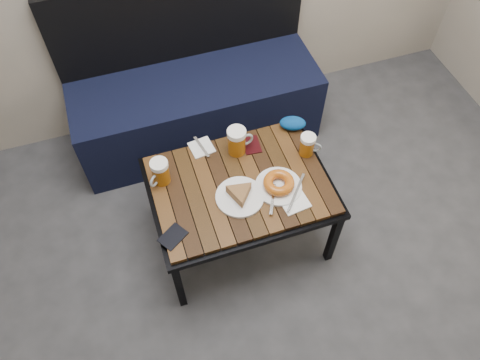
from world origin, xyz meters
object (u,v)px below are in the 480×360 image
object	(u,v)px
passport_navy	(173,237)
passport_burgundy	(252,145)
knit_pouch	(293,123)
cafe_table	(240,189)
beer_mug_right	(308,145)
beer_mug_centre	(237,141)
plate_bagel	(279,184)
bench	(196,101)
plate_pie	(240,195)
beer_mug_left	(160,172)

from	to	relation	value
passport_navy	passport_burgundy	size ratio (longest dim) A/B	1.03
knit_pouch	cafe_table	bearing A→B (deg)	-145.63
beer_mug_right	knit_pouch	size ratio (longest dim) A/B	0.89
passport_navy	beer_mug_centre	bearing A→B (deg)	98.30
plate_bagel	cafe_table	bearing A→B (deg)	154.44
plate_bagel	passport_burgundy	bearing A→B (deg)	97.02
cafe_table	knit_pouch	xyz separation A→B (m)	(0.36, 0.25, 0.07)
bench	beer_mug_right	distance (m)	0.84
plate_pie	passport_burgundy	size ratio (longest dim) A/B	1.98
plate_bagel	passport_navy	size ratio (longest dim) A/B	2.25
bench	cafe_table	xyz separation A→B (m)	(0.01, -0.78, 0.16)
beer_mug_left	beer_mug_right	xyz separation A→B (m)	(0.70, -0.06, -0.01)
passport_navy	passport_burgundy	bearing A→B (deg)	94.19
beer_mug_centre	beer_mug_right	distance (m)	0.33
cafe_table	passport_burgundy	bearing A→B (deg)	57.61
beer_mug_right	bench	bearing A→B (deg)	145.64
beer_mug_centre	passport_burgundy	bearing A→B (deg)	1.30
knit_pouch	bench	bearing A→B (deg)	125.28
bench	beer_mug_right	size ratio (longest dim) A/B	11.95
cafe_table	knit_pouch	size ratio (longest dim) A/B	6.40
bench	beer_mug_centre	distance (m)	0.65
beer_mug_right	passport_navy	size ratio (longest dim) A/B	1.02
cafe_table	knit_pouch	bearing A→B (deg)	34.37
bench	beer_mug_left	bearing A→B (deg)	-116.60
plate_pie	passport_navy	xyz separation A→B (m)	(-0.33, -0.10, -0.02)
beer_mug_left	plate_bagel	distance (m)	0.54
passport_burgundy	cafe_table	bearing A→B (deg)	-117.08
bench	knit_pouch	world-z (taller)	bench
plate_pie	passport_burgundy	bearing A→B (deg)	60.92
knit_pouch	passport_burgundy	bearing A→B (deg)	-168.57
plate_bagel	beer_mug_right	bearing A→B (deg)	36.22
bench	knit_pouch	distance (m)	0.69
plate_bagel	knit_pouch	xyz separation A→B (m)	(0.20, 0.32, 0.00)
beer_mug_right	passport_burgundy	distance (m)	0.27
beer_mug_left	passport_navy	bearing A→B (deg)	45.32
bench	beer_mug_left	xyz separation A→B (m)	(-0.32, -0.64, 0.27)
beer_mug_left	plate_pie	xyz separation A→B (m)	(0.31, -0.21, -0.04)
beer_mug_centre	plate_pie	bearing A→B (deg)	-111.82
beer_mug_left	plate_bagel	world-z (taller)	beer_mug_left
cafe_table	plate_pie	world-z (taller)	plate_pie
beer_mug_centre	beer_mug_right	world-z (taller)	beer_mug_centre
beer_mug_centre	passport_burgundy	distance (m)	0.10
cafe_table	plate_bagel	size ratio (longest dim) A/B	3.26
plate_bagel	knit_pouch	distance (m)	0.38
beer_mug_right	plate_pie	xyz separation A→B (m)	(-0.39, -0.15, -0.03)
passport_navy	passport_burgundy	distance (m)	0.61
cafe_table	beer_mug_left	bearing A→B (deg)	158.85
beer_mug_right	plate_bagel	bearing A→B (deg)	-116.28
passport_burgundy	passport_navy	bearing A→B (deg)	-137.24
beer_mug_centre	passport_burgundy	world-z (taller)	beer_mug_centre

